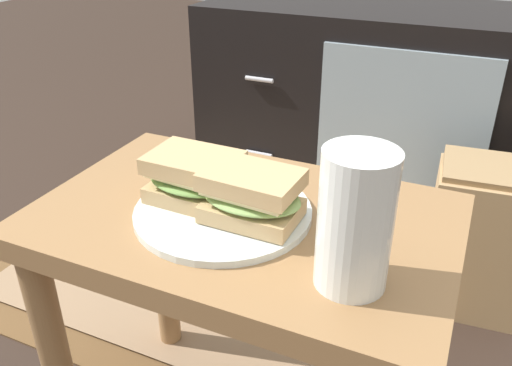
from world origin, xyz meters
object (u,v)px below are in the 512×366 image
(plate, at_px, (223,212))
(beer_glass, at_px, (355,223))
(sandwich_front, at_px, (195,177))
(tv_cabinet, at_px, (372,107))
(paper_bag, at_px, (477,239))
(sandwich_back, at_px, (252,196))

(plate, relative_size, beer_glass, 1.50)
(sandwich_front, bearing_deg, plate, -9.88)
(tv_cabinet, xyz_separation_m, paper_bag, (0.34, -0.42, -0.12))
(tv_cabinet, height_order, beer_glass, beer_glass)
(sandwich_back, height_order, beer_glass, beer_glass)
(sandwich_front, bearing_deg, tv_cabinet, 87.67)
(plate, height_order, paper_bag, plate)
(tv_cabinet, height_order, sandwich_back, tv_cabinet)
(sandwich_front, distance_m, sandwich_back, 0.09)
(sandwich_front, bearing_deg, paper_bag, 54.74)
(sandwich_back, bearing_deg, sandwich_front, 170.12)
(sandwich_front, height_order, paper_bag, sandwich_front)
(tv_cabinet, bearing_deg, sandwich_back, -86.89)
(sandwich_back, bearing_deg, beer_glass, -22.34)
(plate, distance_m, paper_bag, 0.70)
(sandwich_back, relative_size, paper_bag, 0.36)
(paper_bag, bearing_deg, tv_cabinet, 129.37)
(tv_cabinet, xyz_separation_m, sandwich_back, (0.05, -0.97, 0.21))
(paper_bag, bearing_deg, beer_glass, -103.24)
(plate, bearing_deg, tv_cabinet, 90.41)
(tv_cabinet, height_order, sandwich_front, tv_cabinet)
(sandwich_front, distance_m, paper_bag, 0.74)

